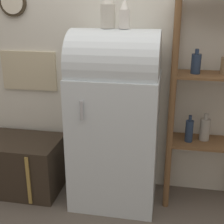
{
  "coord_description": "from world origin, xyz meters",
  "views": [
    {
      "loc": [
        0.43,
        -2.13,
        1.67
      ],
      "look_at": [
        -0.03,
        0.26,
        0.82
      ],
      "focal_mm": 50.0,
      "sensor_mm": 36.0,
      "label": 1
    }
  ],
  "objects": [
    {
      "name": "wall_back",
      "position": [
        -0.01,
        0.57,
        1.35
      ],
      "size": [
        7.0,
        0.09,
        2.7
      ],
      "color": "silver",
      "rests_on": "ground_plane"
    },
    {
      "name": "vase_left",
      "position": [
        -0.06,
        0.27,
        1.61
      ],
      "size": [
        0.11,
        0.11,
        0.27
      ],
      "color": "beige",
      "rests_on": "refrigerator"
    },
    {
      "name": "shelf_unit",
      "position": [
        0.74,
        0.37,
        0.97
      ],
      "size": [
        0.63,
        0.33,
        1.72
      ],
      "color": "brown",
      "rests_on": "ground_plane"
    },
    {
      "name": "suitcase_trunk",
      "position": [
        -0.91,
        0.26,
        0.25
      ],
      "size": [
        0.79,
        0.51,
        0.49
      ],
      "color": "#33281E",
      "rests_on": "ground_plane"
    },
    {
      "name": "vase_center",
      "position": [
        0.07,
        0.25,
        1.59
      ],
      "size": [
        0.08,
        0.08,
        0.21
      ],
      "color": "white",
      "rests_on": "refrigerator"
    },
    {
      "name": "refrigerator",
      "position": [
        -0.0,
        0.26,
        0.77
      ],
      "size": [
        0.71,
        0.6,
        1.49
      ],
      "color": "silver",
      "rests_on": "ground_plane"
    },
    {
      "name": "ground_plane",
      "position": [
        0.0,
        0.0,
        0.0
      ],
      "size": [
        12.0,
        12.0,
        0.0
      ],
      "primitive_type": "plane",
      "color": "#60564C"
    }
  ]
}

